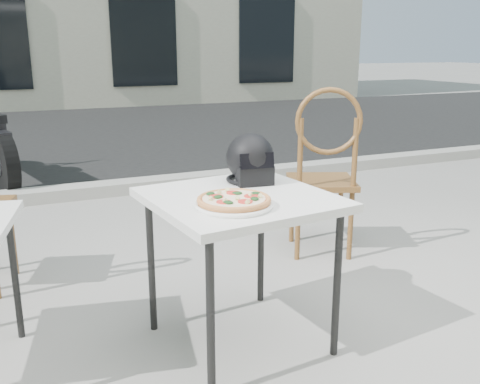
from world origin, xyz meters
name	(u,v)px	position (x,y,z in m)	size (l,w,h in m)	color
ground	(332,316)	(0.00, 0.00, 0.00)	(80.00, 80.00, 0.00)	gray
street_asphalt	(106,133)	(0.00, 7.00, 0.00)	(30.00, 8.00, 0.00)	black
curb	(173,182)	(0.00, 3.00, 0.06)	(30.00, 0.25, 0.12)	#99978F
cafe_table_main	(240,209)	(-0.56, -0.03, 0.68)	(0.88, 0.88, 0.75)	white
plate	(234,205)	(-0.66, -0.20, 0.76)	(0.44, 0.44, 0.02)	white
pizza	(234,200)	(-0.66, -0.20, 0.78)	(0.39, 0.39, 0.04)	#CF864B
helmet	(251,161)	(-0.41, 0.18, 0.86)	(0.27, 0.28, 0.25)	black
cafe_chair_main	(324,164)	(0.42, 0.80, 0.65)	(0.59, 0.59, 1.17)	brown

